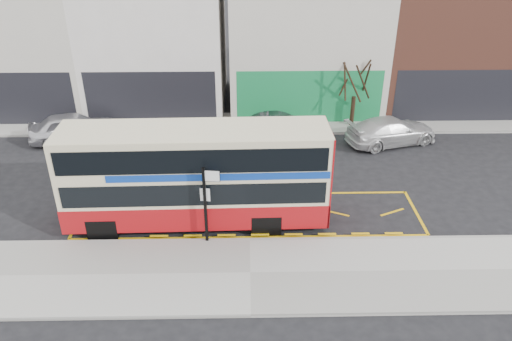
{
  "coord_description": "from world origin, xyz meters",
  "views": [
    {
      "loc": [
        -0.07,
        -15.83,
        11.55
      ],
      "look_at": [
        0.28,
        2.0,
        1.84
      ],
      "focal_mm": 35.0,
      "sensor_mm": 36.0,
      "label": 1
    }
  ],
  "objects_px": {
    "car_silver": "(73,127)",
    "car_grey": "(281,128)",
    "double_decker_bus": "(197,175)",
    "bus_stop_post": "(207,198)",
    "car_white": "(391,131)",
    "street_tree_right": "(357,70)"
  },
  "relations": [
    {
      "from": "double_decker_bus",
      "to": "street_tree_right",
      "type": "distance_m",
      "value": 12.42
    },
    {
      "from": "car_white",
      "to": "street_tree_right",
      "type": "xyz_separation_m",
      "value": [
        -1.68,
        2.22,
        2.67
      ]
    },
    {
      "from": "double_decker_bus",
      "to": "car_grey",
      "type": "xyz_separation_m",
      "value": [
        3.78,
        7.72,
        -1.43
      ]
    },
    {
      "from": "car_silver",
      "to": "bus_stop_post",
      "type": "bearing_deg",
      "value": -156.67
    },
    {
      "from": "car_silver",
      "to": "street_tree_right",
      "type": "xyz_separation_m",
      "value": [
        15.39,
        1.5,
        2.61
      ]
    },
    {
      "from": "double_decker_bus",
      "to": "car_grey",
      "type": "height_order",
      "value": "double_decker_bus"
    },
    {
      "from": "bus_stop_post",
      "to": "car_silver",
      "type": "distance_m",
      "value": 12.38
    },
    {
      "from": "car_white",
      "to": "double_decker_bus",
      "type": "bearing_deg",
      "value": 110.15
    },
    {
      "from": "double_decker_bus",
      "to": "car_silver",
      "type": "height_order",
      "value": "double_decker_bus"
    },
    {
      "from": "car_silver",
      "to": "street_tree_right",
      "type": "relative_size",
      "value": 0.91
    },
    {
      "from": "car_white",
      "to": "street_tree_right",
      "type": "relative_size",
      "value": 0.99
    },
    {
      "from": "car_grey",
      "to": "bus_stop_post",
      "type": "bearing_deg",
      "value": 159.55
    },
    {
      "from": "car_grey",
      "to": "car_white",
      "type": "height_order",
      "value": "car_grey"
    },
    {
      "from": "car_grey",
      "to": "double_decker_bus",
      "type": "bearing_deg",
      "value": 153.2
    },
    {
      "from": "car_silver",
      "to": "car_grey",
      "type": "relative_size",
      "value": 1.04
    },
    {
      "from": "double_decker_bus",
      "to": "car_grey",
      "type": "relative_size",
      "value": 2.37
    },
    {
      "from": "car_silver",
      "to": "street_tree_right",
      "type": "distance_m",
      "value": 15.68
    },
    {
      "from": "bus_stop_post",
      "to": "car_grey",
      "type": "height_order",
      "value": "bus_stop_post"
    },
    {
      "from": "double_decker_bus",
      "to": "car_white",
      "type": "distance_m",
      "value": 12.14
    },
    {
      "from": "bus_stop_post",
      "to": "car_white",
      "type": "distance_m",
      "value": 12.74
    },
    {
      "from": "bus_stop_post",
      "to": "street_tree_right",
      "type": "height_order",
      "value": "street_tree_right"
    },
    {
      "from": "car_silver",
      "to": "street_tree_right",
      "type": "bearing_deg",
      "value": -100.94
    }
  ]
}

